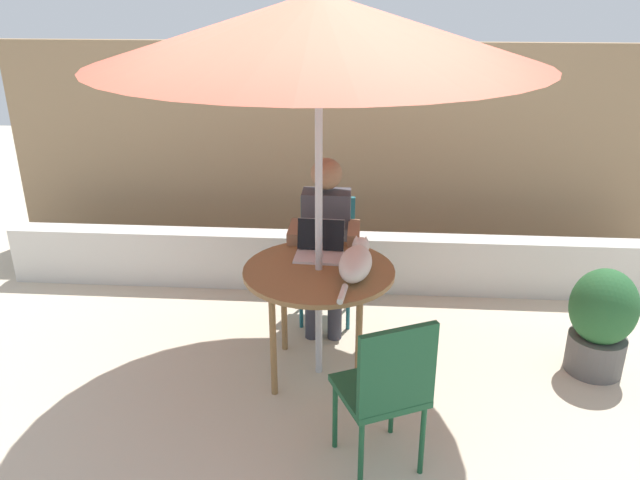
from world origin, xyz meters
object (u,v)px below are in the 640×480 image
chair_occupied (327,248)px  chair_empty (387,385)px  potted_plant_near_fence (601,320)px  person_seated (326,235)px  patio_table (319,279)px  patio_umbrella (319,29)px  laptop (320,245)px  cat (356,262)px

chair_occupied → chair_empty: (0.40, -1.68, 0.00)m
chair_occupied → chair_empty: 1.73m
chair_empty → potted_plant_near_fence: (1.38, 1.02, -0.16)m
chair_empty → person_seated: 1.58m
patio_table → patio_umbrella: size_ratio=0.38×
chair_occupied → patio_table: bearing=-90.0°
laptop → chair_empty: bearing=-69.3°
patio_table → chair_empty: 0.97m
patio_umbrella → person_seated: (0.00, 0.65, -1.43)m
patio_umbrella → person_seated: size_ratio=1.99×
chair_occupied → potted_plant_near_fence: 1.91m
potted_plant_near_fence → laptop: bearing=177.7°
patio_umbrella → laptop: 1.35m
patio_table → person_seated: size_ratio=0.75×
chair_empty → patio_umbrella: bearing=114.8°
patio_umbrella → chair_empty: patio_umbrella is taller
patio_table → person_seated: 0.65m
chair_empty → laptop: size_ratio=2.87×
cat → potted_plant_near_fence: bearing=7.9°
chair_occupied → potted_plant_near_fence: size_ratio=1.25×
patio_table → chair_occupied: chair_occupied is taller
chair_empty → person_seated: (-0.40, 1.52, 0.17)m
patio_umbrella → cat: (0.23, -0.07, -1.31)m
person_seated → potted_plant_near_fence: 1.88m
chair_occupied → chair_empty: size_ratio=1.00×
patio_table → chair_empty: bearing=-65.2°
chair_occupied → laptop: size_ratio=2.87×
patio_table → cat: 0.28m
person_seated → potted_plant_near_fence: size_ratio=1.73×
patio_umbrella → chair_occupied: patio_umbrella is taller
cat → laptop: bearing=129.4°
laptop → chair_occupied: bearing=89.0°
person_seated → patio_table: bearing=-90.0°
chair_occupied → cat: (0.23, -0.88, 0.29)m
patio_umbrella → person_seated: patio_umbrella is taller
patio_umbrella → potted_plant_near_fence: 2.51m
patio_table → laptop: laptop is taller
patio_umbrella → chair_empty: 1.87m
laptop → potted_plant_near_fence: 1.85m
chair_occupied → potted_plant_near_fence: bearing=-20.3°
patio_table → potted_plant_near_fence: patio_table is taller
laptop → cat: (0.24, -0.29, 0.02)m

